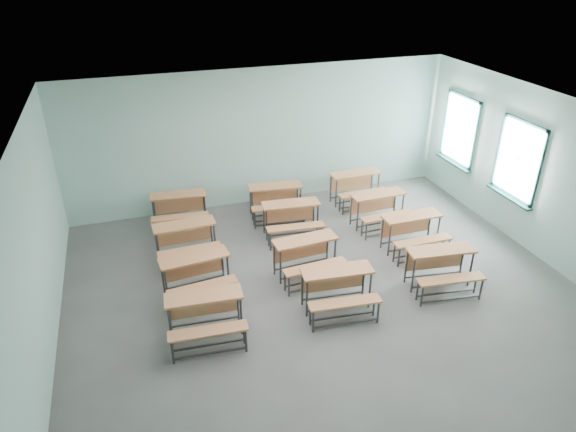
% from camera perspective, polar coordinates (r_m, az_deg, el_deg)
% --- Properties ---
extents(room, '(9.04, 8.04, 3.24)m').
position_cam_1_polar(room, '(8.58, 4.88, 0.43)').
color(room, slate).
rests_on(room, ground).
extents(desk_unit_r0c0, '(1.26, 0.89, 0.75)m').
position_cam_1_polar(desk_unit_r0c0, '(8.19, -9.18, -10.48)').
color(desk_unit_r0c0, '#BF7245').
rests_on(desk_unit_r0c0, ground).
extents(desk_unit_r0c1, '(1.28, 0.92, 0.75)m').
position_cam_1_polar(desk_unit_r0c1, '(8.69, 5.61, -7.70)').
color(desk_unit_r0c1, '#BF7245').
rests_on(desk_unit_r0c1, ground).
extents(desk_unit_r0c2, '(1.30, 0.95, 0.75)m').
position_cam_1_polar(desk_unit_r0c2, '(9.59, 16.75, -5.13)').
color(desk_unit_r0c2, '#BF7245').
rests_on(desk_unit_r0c2, ground).
extents(desk_unit_r1c0, '(1.28, 0.92, 0.75)m').
position_cam_1_polar(desk_unit_r1c0, '(9.13, -10.12, -6.10)').
color(desk_unit_r1c0, '#BF7245').
rests_on(desk_unit_r1c0, ground).
extents(desk_unit_r1c1, '(1.25, 0.88, 0.75)m').
position_cam_1_polar(desk_unit_r1c1, '(9.50, 2.15, -4.14)').
color(desk_unit_r1c1, '#BF7245').
rests_on(desk_unit_r1c1, ground).
extents(desk_unit_r1c2, '(1.20, 0.81, 0.75)m').
position_cam_1_polar(desk_unit_r1c2, '(10.59, 13.77, -1.36)').
color(desk_unit_r1c2, '#BF7245').
rests_on(desk_unit_r1c2, ground).
extents(desk_unit_r2c0, '(1.22, 0.83, 0.75)m').
position_cam_1_polar(desk_unit_r2c0, '(10.18, -11.27, -2.33)').
color(desk_unit_r2c0, '#BF7245').
rests_on(desk_unit_r2c0, ground).
extents(desk_unit_r2c1, '(1.28, 0.92, 0.75)m').
position_cam_1_polar(desk_unit_r2c1, '(10.77, 0.42, 0.05)').
color(desk_unit_r2c1, '#BF7245').
rests_on(desk_unit_r2c1, ground).
extents(desk_unit_r2c2, '(1.23, 0.85, 0.75)m').
position_cam_1_polar(desk_unit_r2c2, '(11.36, 10.15, 1.15)').
color(desk_unit_r2c2, '#BF7245').
rests_on(desk_unit_r2c2, ground).
extents(desk_unit_r3c0, '(1.28, 0.92, 0.75)m').
position_cam_1_polar(desk_unit_r3c0, '(11.41, -11.99, 1.08)').
color(desk_unit_r3c0, '#BF7245').
rests_on(desk_unit_r3c0, ground).
extents(desk_unit_r3c1, '(1.30, 0.95, 0.75)m').
position_cam_1_polar(desk_unit_r3c1, '(11.57, -1.33, 2.11)').
color(desk_unit_r3c1, '#BF7245').
rests_on(desk_unit_r3c1, ground).
extents(desk_unit_r3c2, '(1.22, 0.83, 0.75)m').
position_cam_1_polar(desk_unit_r3c2, '(12.33, 7.64, 3.56)').
color(desk_unit_r3c2, '#BF7245').
rests_on(desk_unit_r3c2, ground).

